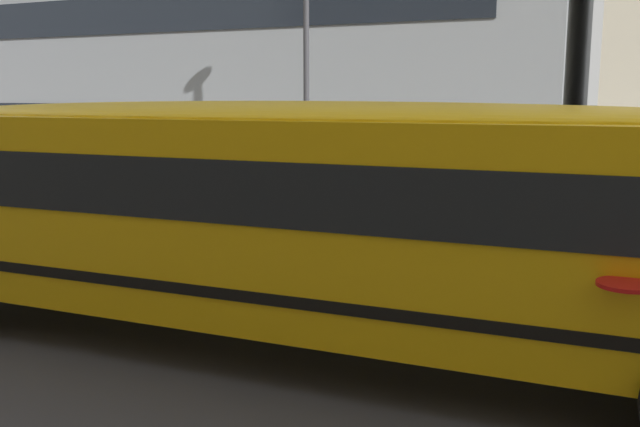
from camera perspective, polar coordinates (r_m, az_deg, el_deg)
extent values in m
plane|color=#38383D|center=(11.17, -14.45, -4.71)|extent=(400.00, 400.00, 0.00)
cube|color=gray|center=(17.56, 0.69, 0.80)|extent=(120.00, 3.00, 0.01)
cube|color=silver|center=(11.17, -14.45, -4.70)|extent=(110.00, 0.16, 0.01)
cube|color=yellow|center=(7.40, -2.32, 0.04)|extent=(10.21, 2.47, 2.04)
cube|color=black|center=(7.34, -2.34, 2.86)|extent=(9.60, 2.50, 0.59)
cube|color=black|center=(7.52, -2.29, -4.48)|extent=(10.23, 2.50, 0.11)
ellipsoid|color=yellow|center=(7.30, -2.38, 7.95)|extent=(9.80, 2.28, 0.33)
cylinder|color=red|center=(5.46, 23.85, -5.38)|extent=(0.41, 0.41, 0.03)
cylinder|color=black|center=(10.66, -18.76, -3.05)|extent=(0.93, 0.27, 0.93)
cylinder|color=black|center=(20.64, -22.41, 2.22)|extent=(0.61, 0.20, 0.60)
cylinder|color=#38383D|center=(16.83, -1.13, 11.50)|extent=(0.14, 0.14, 6.50)
cube|color=black|center=(20.89, -9.76, 7.36)|extent=(16.91, 0.04, 1.10)
cube|color=black|center=(21.01, -10.02, 16.11)|extent=(16.91, 0.04, 1.10)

